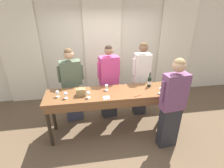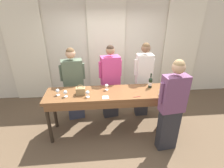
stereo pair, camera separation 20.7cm
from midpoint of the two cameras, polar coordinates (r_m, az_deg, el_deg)
name	(u,v)px [view 1 (the left image)]	position (r m, az deg, el deg)	size (l,w,h in m)	color
ground_plane	(112,130)	(4.11, -1.35, -14.86)	(18.00, 18.00, 0.00)	brown
wall_back	(103,50)	(5.05, -4.27, 11.04)	(12.00, 0.06, 2.80)	beige
curtain_panel_left	(22,56)	(5.29, -28.43, 8.08)	(1.01, 0.03, 2.69)	#EFE5C6
curtain_panel_center	(103,52)	(5.00, -4.18, 10.24)	(1.01, 0.03, 2.69)	#EFE5C6
curtain_panel_right	(175,49)	(5.60, 18.82, 10.64)	(1.01, 0.03, 2.69)	#EFE5C6
tasting_bar	(113,97)	(3.58, -1.45, -4.25)	(2.70, 0.65, 0.99)	brown
wine_bottle	(149,81)	(3.80, 10.58, 0.84)	(0.08, 0.08, 0.32)	black
handbag	(81,92)	(3.47, -11.79, -2.52)	(0.18, 0.12, 0.21)	#997A4C
wine_glass_front_left	(106,86)	(3.59, -3.47, -0.71)	(0.07, 0.07, 0.13)	white
wine_glass_front_mid	(57,93)	(3.53, -19.05, -2.70)	(0.07, 0.07, 0.13)	white
wine_glass_front_right	(170,84)	(3.83, 17.06, -0.10)	(0.07, 0.07, 0.13)	white
wine_glass_center_left	(161,89)	(3.57, 14.03, -1.65)	(0.07, 0.07, 0.13)	white
wine_glass_center_mid	(66,94)	(3.43, -16.60, -3.14)	(0.07, 0.07, 0.13)	white
wine_glass_center_right	(88,94)	(3.35, -9.50, -3.11)	(0.07, 0.07, 0.13)	white
napkin	(107,98)	(3.35, -3.57, -4.48)	(0.12, 0.12, 0.00)	white
pen	(137,96)	(3.42, 6.61, -3.93)	(0.14, 0.03, 0.01)	maroon
guest_olive_jacket	(72,85)	(4.11, -14.35, -0.48)	(0.56, 0.30, 1.77)	#383D51
guest_pink_top	(109,83)	(4.10, -2.45, 0.44)	(0.54, 0.31, 1.81)	#28282D
guest_cream_sweater	(141,79)	(4.23, 8.16, 1.63)	(0.47, 0.24, 1.84)	#28282D
host_pouring	(172,104)	(3.35, 17.46, -6.38)	(0.55, 0.26, 1.83)	#28282D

